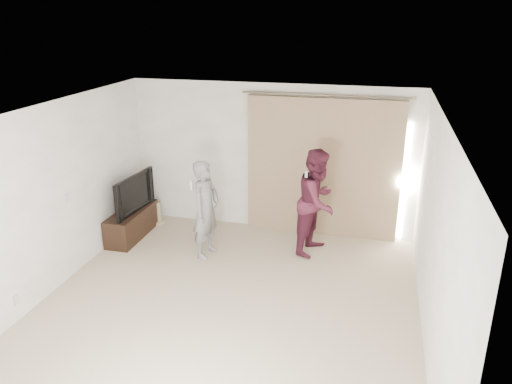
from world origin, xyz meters
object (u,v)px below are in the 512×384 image
tv (129,193)px  person_woman (317,202)px  person_man (206,209)px  tv_console (132,223)px

tv → person_woman: person_woman is taller
tv → person_man: (1.51, -0.35, -0.02)m
tv_console → tv: size_ratio=1.11×
tv → person_woman: bearing=-80.9°
tv_console → tv: 0.56m
tv_console → person_man: 1.64m
tv → person_woman: (3.19, 0.22, 0.06)m
person_man → person_woman: bearing=18.9°
tv_console → person_man: bearing=-13.1°
person_man → person_woman: (1.68, 0.58, 0.07)m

